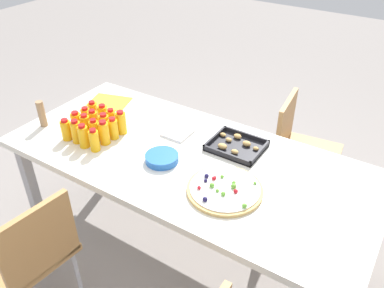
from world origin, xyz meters
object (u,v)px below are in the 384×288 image
juice_bottle_3 (94,140)px  juice_bottle_8 (86,118)px  chair_near_left (31,251)px  juice_bottle_6 (95,131)px  juice_bottle_9 (93,121)px  juice_bottle_10 (104,125)px  juice_bottle_0 (66,130)px  napkin_stack (177,133)px  fruit_pizza (225,189)px  party_table (187,165)px  plate_stack (162,158)px  juice_bottle_12 (93,112)px  juice_bottle_2 (83,136)px  paper_folder (109,102)px  juice_bottle_4 (77,123)px  juice_bottle_11 (113,129)px  juice_bottle_15 (121,123)px  chair_far_right (300,146)px  cardboard_tube (42,114)px  juice_bottle_14 (112,120)px  juice_bottle_7 (104,133)px  snack_tray (236,146)px  juice_bottle_1 (76,132)px  juice_bottle_5 (86,126)px  juice_bottle_13 (103,116)px

juice_bottle_3 → juice_bottle_8: 0.27m
chair_near_left → juice_bottle_6: size_ratio=5.95×
juice_bottle_9 → juice_bottle_10: size_ratio=1.03×
juice_bottle_0 → juice_bottle_8: bearing=90.6°
napkin_stack → fruit_pizza: bearing=-31.9°
party_table → plate_stack: plate_stack is taller
juice_bottle_12 → juice_bottle_2: bearing=-56.8°
juice_bottle_10 → paper_folder: size_ratio=0.54×
juice_bottle_9 → fruit_pizza: juice_bottle_9 is taller
juice_bottle_9 → fruit_pizza: bearing=-3.9°
juice_bottle_4 → plate_stack: bearing=3.5°
napkin_stack → juice_bottle_11: bearing=-141.0°
juice_bottle_9 → juice_bottle_2: bearing=-64.7°
juice_bottle_2 → juice_bottle_15: bearing=70.2°
chair_near_left → chair_far_right: size_ratio=1.00×
cardboard_tube → juice_bottle_10: bearing=18.6°
juice_bottle_3 → juice_bottle_14: size_ratio=1.00×
juice_bottle_14 → juice_bottle_4: bearing=-136.4°
napkin_stack → juice_bottle_6: bearing=-139.6°
juice_bottle_6 → juice_bottle_8: 0.17m
fruit_pizza → juice_bottle_10: bearing=175.1°
juice_bottle_6 → juice_bottle_12: size_ratio=0.98×
party_table → juice_bottle_7: (-0.47, -0.15, 0.13)m
juice_bottle_15 → snack_tray: juice_bottle_15 is taller
chair_far_right → juice_bottle_2: size_ratio=5.78×
fruit_pizza → plate_stack: size_ratio=2.07×
juice_bottle_0 → juice_bottle_1: size_ratio=0.92×
juice_bottle_8 → snack_tray: size_ratio=0.45×
juice_bottle_3 → juice_bottle_5: juice_bottle_5 is taller
juice_bottle_12 → juice_bottle_10: bearing=-23.9°
chair_far_right → napkin_stack: bearing=-47.6°
juice_bottle_3 → juice_bottle_15: juice_bottle_15 is taller
juice_bottle_9 → juice_bottle_12: (-0.08, 0.08, -0.00)m
juice_bottle_1 → juice_bottle_2: (0.07, -0.01, -0.00)m
juice_bottle_13 → juice_bottle_2: bearing=-72.8°
juice_bottle_13 → juice_bottle_15: size_ratio=0.95×
party_table → chair_far_right: bearing=64.1°
juice_bottle_0 → juice_bottle_2: (0.14, -0.00, 0.01)m
juice_bottle_4 → napkin_stack: (0.52, 0.30, -0.06)m
juice_bottle_6 → juice_bottle_9: bearing=137.7°
juice_bottle_6 → juice_bottle_10: bearing=87.1°
chair_near_left → juice_bottle_5: size_ratio=5.55×
juice_bottle_14 → snack_tray: size_ratio=0.46×
juice_bottle_8 → juice_bottle_13: (0.07, 0.07, 0.00)m
cardboard_tube → juice_bottle_6: bearing=7.8°
juice_bottle_6 → snack_tray: size_ratio=0.47×
chair_far_right → juice_bottle_10: (-0.92, -0.88, 0.31)m
juice_bottle_7 → juice_bottle_3: bearing=-88.6°
juice_bottle_5 → juice_bottle_1: bearing=-92.6°
party_table → paper_folder: (-0.79, 0.24, 0.07)m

